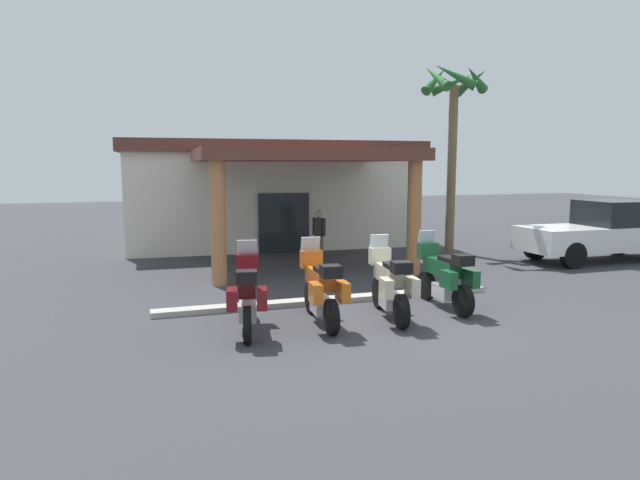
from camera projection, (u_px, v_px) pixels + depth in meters
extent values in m
plane|color=#38383D|center=(389.00, 316.00, 11.42)|extent=(80.00, 80.00, 0.00)
cube|color=silver|center=(266.00, 198.00, 22.69)|extent=(10.92, 7.12, 3.52)
cube|color=#1E2328|center=(284.00, 223.00, 19.53)|extent=(1.80, 0.17, 2.10)
cube|color=brown|center=(301.00, 155.00, 16.76)|extent=(6.45, 5.51, 0.35)
cylinder|color=#B27042|center=(218.00, 224.00, 14.13)|extent=(0.40, 0.40, 3.20)
cylinder|color=#B27042|center=(414.00, 218.00, 15.60)|extent=(0.40, 0.40, 3.20)
cube|color=brown|center=(266.00, 149.00, 22.42)|extent=(11.34, 7.54, 0.44)
cylinder|color=black|center=(248.00, 303.00, 11.14)|extent=(0.26, 0.67, 0.66)
cylinder|color=black|center=(247.00, 325.00, 9.62)|extent=(0.26, 0.67, 0.66)
cube|color=silver|center=(248.00, 311.00, 10.35)|extent=(0.42, 0.61, 0.32)
cube|color=maroon|center=(247.00, 283.00, 10.43)|extent=(0.52, 1.19, 0.34)
cube|color=black|center=(247.00, 275.00, 10.06)|extent=(0.39, 0.64, 0.10)
cube|color=maroon|center=(247.00, 263.00, 11.01)|extent=(0.48, 0.32, 0.36)
cube|color=#B2BCC6|center=(247.00, 248.00, 11.06)|extent=(0.42, 0.19, 0.36)
cube|color=maroon|center=(232.00, 299.00, 9.68)|extent=(0.26, 0.47, 0.36)
cube|color=maroon|center=(262.00, 298.00, 9.74)|extent=(0.26, 0.47, 0.36)
cube|color=black|center=(247.00, 277.00, 9.56)|extent=(0.41, 0.38, 0.22)
cylinder|color=black|center=(311.00, 297.00, 11.61)|extent=(0.18, 0.67, 0.66)
cylinder|color=black|center=(331.00, 317.00, 10.12)|extent=(0.18, 0.67, 0.66)
cube|color=silver|center=(321.00, 305.00, 10.84)|extent=(0.35, 0.58, 0.32)
cube|color=orange|center=(319.00, 278.00, 10.91)|extent=(0.36, 1.16, 0.34)
cube|color=black|center=(324.00, 270.00, 10.55)|extent=(0.31, 0.61, 0.10)
cube|color=orange|center=(311.00, 259.00, 11.48)|extent=(0.45, 0.26, 0.36)
cube|color=#B2BCC6|center=(310.00, 245.00, 11.52)|extent=(0.41, 0.14, 0.36)
cube|color=orange|center=(316.00, 293.00, 10.14)|extent=(0.20, 0.45, 0.36)
cube|color=orange|center=(343.00, 291.00, 10.28)|extent=(0.20, 0.45, 0.36)
cube|color=black|center=(331.00, 271.00, 10.06)|extent=(0.38, 0.34, 0.22)
cylinder|color=black|center=(379.00, 293.00, 12.02)|extent=(0.23, 0.67, 0.66)
cylinder|color=black|center=(401.00, 311.00, 10.51)|extent=(0.23, 0.67, 0.66)
cube|color=silver|center=(390.00, 300.00, 11.23)|extent=(0.40, 0.60, 0.32)
cube|color=beige|center=(388.00, 274.00, 11.31)|extent=(0.46, 1.18, 0.34)
cube|color=black|center=(393.00, 266.00, 10.94)|extent=(0.36, 0.63, 0.10)
cube|color=beige|center=(380.00, 256.00, 11.89)|extent=(0.47, 0.30, 0.36)
cube|color=#B2BCC6|center=(379.00, 242.00, 11.93)|extent=(0.41, 0.17, 0.36)
cube|color=beige|center=(386.00, 288.00, 10.55)|extent=(0.24, 0.46, 0.36)
cube|color=beige|center=(412.00, 287.00, 10.64)|extent=(0.24, 0.46, 0.36)
cube|color=black|center=(402.00, 267.00, 10.44)|extent=(0.40, 0.37, 0.22)
cylinder|color=black|center=(426.00, 285.00, 12.77)|extent=(0.15, 0.66, 0.66)
cylinder|color=black|center=(463.00, 301.00, 11.30)|extent=(0.15, 0.66, 0.66)
cube|color=silver|center=(444.00, 291.00, 12.00)|extent=(0.32, 0.56, 0.32)
cube|color=#19512D|center=(441.00, 267.00, 12.08)|extent=(0.31, 1.15, 0.34)
cube|color=black|center=(450.00, 260.00, 11.72)|extent=(0.29, 0.60, 0.10)
cube|color=#19512D|center=(428.00, 250.00, 12.64)|extent=(0.44, 0.24, 0.36)
cube|color=#B2BCC6|center=(426.00, 238.00, 12.67)|extent=(0.40, 0.12, 0.36)
cube|color=#19512D|center=(449.00, 280.00, 11.31)|extent=(0.18, 0.44, 0.36)
cube|color=#19512D|center=(471.00, 278.00, 11.46)|extent=(0.18, 0.44, 0.36)
cube|color=black|center=(463.00, 260.00, 11.24)|extent=(0.36, 0.32, 0.22)
cylinder|color=brown|center=(317.00, 249.00, 17.76)|extent=(0.14, 0.14, 0.82)
cylinder|color=brown|center=(321.00, 250.00, 17.64)|extent=(0.14, 0.14, 0.82)
cylinder|color=#262626|center=(319.00, 227.00, 17.61)|extent=(0.32, 0.32, 0.58)
cylinder|color=#262626|center=(314.00, 226.00, 17.75)|extent=(0.09, 0.09, 0.55)
cylinder|color=#262626|center=(324.00, 227.00, 17.46)|extent=(0.09, 0.09, 0.55)
sphere|color=tan|center=(319.00, 214.00, 17.55)|extent=(0.22, 0.22, 0.22)
cylinder|color=black|center=(618.00, 243.00, 19.19)|extent=(0.80, 0.26, 0.80)
cylinder|color=black|center=(536.00, 247.00, 18.19)|extent=(0.80, 0.26, 0.80)
cylinder|color=black|center=(573.00, 255.00, 16.58)|extent=(0.80, 0.26, 0.80)
cube|color=silver|center=(598.00, 237.00, 17.84)|extent=(5.22, 1.96, 0.75)
cube|color=black|center=(612.00, 213.00, 17.88)|extent=(1.82, 1.77, 0.80)
cylinder|color=brown|center=(452.00, 170.00, 19.36)|extent=(0.31, 0.31, 5.78)
cone|color=#236028|center=(471.00, 82.00, 19.28)|extent=(0.60, 1.56, 0.90)
cone|color=#236028|center=(452.00, 83.00, 19.68)|extent=(1.54, 0.97, 0.90)
cone|color=#236028|center=(436.00, 79.00, 19.45)|extent=(1.42, 0.97, 1.20)
cone|color=#236028|center=(436.00, 77.00, 18.63)|extent=(0.52, 1.50, 1.10)
cone|color=#236028|center=(455.00, 75.00, 18.21)|extent=(1.47, 1.05, 1.03)
cone|color=#236028|center=(476.00, 79.00, 18.51)|extent=(1.45, 1.20, 0.87)
cube|color=#ADA89E|center=(331.00, 300.00, 12.51)|extent=(7.81, 0.36, 0.12)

